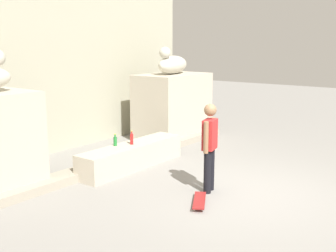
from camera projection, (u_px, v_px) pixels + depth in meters
ground_plane at (248, 195)px, 7.72m from camera, size 40.00×40.00×0.00m
facade_wall at (49, 33)px, 10.44m from camera, size 9.60×0.60×6.01m
pedestal_right at (173, 106)px, 12.25m from camera, size 2.23×1.35×1.87m
statue_reclining_right at (172, 64)px, 11.98m from camera, size 1.69×0.91×0.78m
ledge_block at (132, 156)px, 9.36m from camera, size 2.87×0.62×0.54m
skater at (210, 144)px, 7.72m from camera, size 0.53×0.28×1.67m
skateboard at (199, 200)px, 7.27m from camera, size 0.79×0.57×0.08m
bottle_red at (132, 139)px, 9.27m from camera, size 0.07×0.07×0.31m
bottle_green at (115, 141)px, 9.14m from camera, size 0.08×0.08×0.27m
stair_step at (119, 161)px, 9.64m from camera, size 8.28×0.50×0.17m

